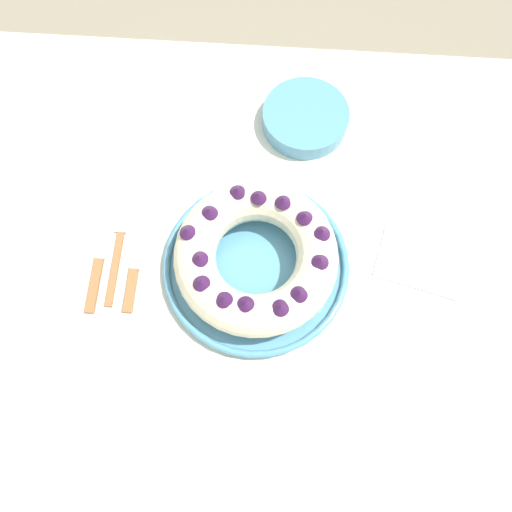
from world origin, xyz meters
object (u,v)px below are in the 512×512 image
Objects in this scene: serving_knife at (99,261)px; cake_knife at (134,271)px; serving_dish at (256,265)px; bundt_cake at (256,256)px; side_bowl at (305,118)px; napkin at (423,260)px; fork at (119,247)px.

serving_knife is 0.06m from cake_knife.
cake_knife is at bearing -173.91° from serving_dish.
serving_dish is at bearing 0.48° from serving_knife.
bundt_cake is at bearing 0.48° from serving_knife.
bundt_cake is at bearing 11.05° from cake_knife.
serving_dish is at bearing 8.96° from bundt_cake.
side_bowl is 1.06× the size of napkin.
serving_dish is 0.31m from side_bowl.
cake_knife is (0.03, -0.04, -0.00)m from fork.
fork is at bearing 133.02° from cake_knife.
cake_knife is at bearing -131.41° from side_bowl.
fork is at bearing 175.20° from bundt_cake.
serving_dish is at bearing 11.05° from cake_knife.
cake_knife reaches higher than fork.
bundt_cake reaches higher than serving_knife.
fork is 1.22× the size of napkin.
serving_dish is 1.70× the size of fork.
serving_knife is 0.46m from side_bowl.
napkin is (0.50, 0.05, -0.00)m from cake_knife.
bundt_cake is (-0.00, -0.00, 0.05)m from serving_dish.
bundt_cake is 0.31m from side_bowl.
napkin is at bearing -51.10° from side_bowl.
bundt_cake reaches higher than side_bowl.
serving_knife reaches higher than fork.
side_bowl is at bearing 76.16° from bundt_cake.
bundt_cake is at bearing -103.84° from side_bowl.
napkin is (0.53, 0.01, -0.00)m from fork.
fork is 0.42m from side_bowl.
bundt_cake is 1.65× the size of side_bowl.
side_bowl is at bearing 40.22° from serving_knife.
serving_knife is at bearing -175.89° from napkin.
napkin is (0.56, 0.04, -0.00)m from serving_knife.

